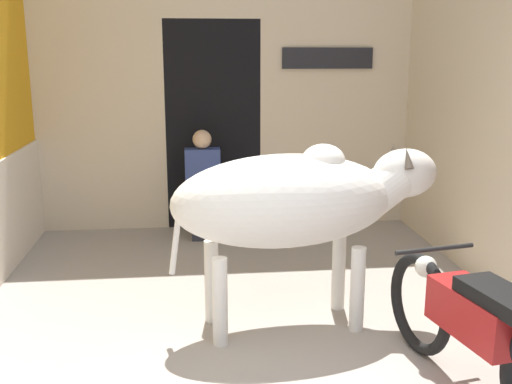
{
  "coord_description": "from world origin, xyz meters",
  "views": [
    {
      "loc": [
        -0.41,
        -2.87,
        2.08
      ],
      "look_at": [
        0.1,
        1.86,
        0.95
      ],
      "focal_mm": 42.0,
      "sensor_mm": 36.0,
      "label": 1
    }
  ],
  "objects_px": {
    "plastic_stool": "(226,217)",
    "motorcycle_near": "(476,327)",
    "cow": "(296,200)",
    "shopkeeper_seated": "(203,182)"
  },
  "relations": [
    {
      "from": "motorcycle_near",
      "to": "plastic_stool",
      "type": "xyz_separation_m",
      "value": [
        -1.3,
        3.49,
        -0.25
      ]
    },
    {
      "from": "shopkeeper_seated",
      "to": "plastic_stool",
      "type": "xyz_separation_m",
      "value": [
        0.25,
        0.03,
        -0.42
      ]
    },
    {
      "from": "motorcycle_near",
      "to": "cow",
      "type": "bearing_deg",
      "value": 129.05
    },
    {
      "from": "shopkeeper_seated",
      "to": "plastic_stool",
      "type": "height_order",
      "value": "shopkeeper_seated"
    },
    {
      "from": "motorcycle_near",
      "to": "plastic_stool",
      "type": "distance_m",
      "value": 3.74
    },
    {
      "from": "cow",
      "to": "shopkeeper_seated",
      "type": "xyz_separation_m",
      "value": [
        -0.65,
        2.35,
        -0.36
      ]
    },
    {
      "from": "cow",
      "to": "motorcycle_near",
      "type": "relative_size",
      "value": 1.1
    },
    {
      "from": "motorcycle_near",
      "to": "plastic_stool",
      "type": "bearing_deg",
      "value": 110.37
    },
    {
      "from": "plastic_stool",
      "to": "cow",
      "type": "bearing_deg",
      "value": -80.63
    },
    {
      "from": "plastic_stool",
      "to": "motorcycle_near",
      "type": "bearing_deg",
      "value": -69.63
    }
  ]
}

